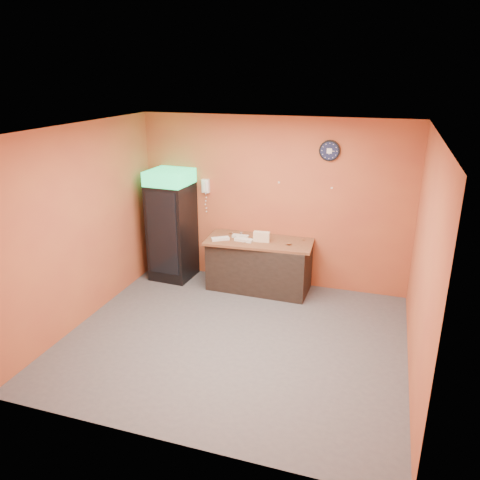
% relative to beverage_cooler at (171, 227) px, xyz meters
% --- Properties ---
extents(floor, '(4.50, 4.50, 0.00)m').
position_rel_beverage_cooler_xyz_m(floor, '(1.68, -1.61, -0.93)').
color(floor, '#47474C').
rests_on(floor, ground).
extents(back_wall, '(4.50, 0.02, 2.80)m').
position_rel_beverage_cooler_xyz_m(back_wall, '(1.68, 0.39, 0.47)').
color(back_wall, '#B96034').
rests_on(back_wall, floor).
extents(left_wall, '(0.02, 4.00, 2.80)m').
position_rel_beverage_cooler_xyz_m(left_wall, '(-0.57, -1.61, 0.47)').
color(left_wall, '#B96034').
rests_on(left_wall, floor).
extents(right_wall, '(0.02, 4.00, 2.80)m').
position_rel_beverage_cooler_xyz_m(right_wall, '(3.93, -1.61, 0.47)').
color(right_wall, '#B96034').
rests_on(right_wall, floor).
extents(ceiling, '(4.50, 4.00, 0.02)m').
position_rel_beverage_cooler_xyz_m(ceiling, '(1.68, -1.61, 1.87)').
color(ceiling, white).
rests_on(ceiling, back_wall).
extents(beverage_cooler, '(0.71, 0.72, 1.91)m').
position_rel_beverage_cooler_xyz_m(beverage_cooler, '(0.00, 0.00, 0.00)').
color(beverage_cooler, black).
rests_on(beverage_cooler, floor).
extents(prep_counter, '(1.65, 0.76, 0.82)m').
position_rel_beverage_cooler_xyz_m(prep_counter, '(1.57, 0.03, -0.52)').
color(prep_counter, black).
rests_on(prep_counter, floor).
extents(wall_clock, '(0.32, 0.06, 0.32)m').
position_rel_beverage_cooler_xyz_m(wall_clock, '(2.56, 0.36, 1.37)').
color(wall_clock, black).
rests_on(wall_clock, back_wall).
extents(wall_phone, '(0.12, 0.11, 0.23)m').
position_rel_beverage_cooler_xyz_m(wall_phone, '(0.52, 0.34, 0.68)').
color(wall_phone, white).
rests_on(wall_phone, back_wall).
extents(butcher_paper, '(1.76, 0.88, 0.04)m').
position_rel_beverage_cooler_xyz_m(butcher_paper, '(1.57, 0.03, -0.09)').
color(butcher_paper, brown).
rests_on(butcher_paper, prep_counter).
extents(sub_roll_stack, '(0.27, 0.11, 0.17)m').
position_rel_beverage_cooler_xyz_m(sub_roll_stack, '(1.61, -0.03, 0.01)').
color(sub_roll_stack, beige).
rests_on(sub_roll_stack, butcher_paper).
extents(wrapped_sandwich_left, '(0.30, 0.25, 0.04)m').
position_rel_beverage_cooler_xyz_m(wrapped_sandwich_left, '(0.95, -0.16, -0.05)').
color(wrapped_sandwich_left, silver).
rests_on(wrapped_sandwich_left, butcher_paper).
extents(wrapped_sandwich_mid, '(0.31, 0.14, 0.04)m').
position_rel_beverage_cooler_xyz_m(wrapped_sandwich_mid, '(1.33, -0.10, -0.05)').
color(wrapped_sandwich_mid, silver).
rests_on(wrapped_sandwich_mid, butcher_paper).
extents(wrapped_sandwich_right, '(0.27, 0.11, 0.04)m').
position_rel_beverage_cooler_xyz_m(wrapped_sandwich_right, '(1.23, 0.06, -0.05)').
color(wrapped_sandwich_right, silver).
rests_on(wrapped_sandwich_right, butcher_paper).
extents(kitchen_tool, '(0.06, 0.06, 0.06)m').
position_rel_beverage_cooler_xyz_m(kitchen_tool, '(1.21, 0.17, -0.04)').
color(kitchen_tool, silver).
rests_on(kitchen_tool, butcher_paper).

